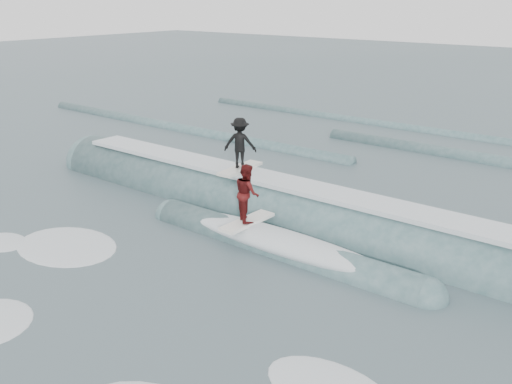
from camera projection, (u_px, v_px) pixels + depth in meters
The scene contains 6 objects.
ground at pixel (110, 294), 14.27m from camera, with size 160.00×160.00×0.00m, color #384E51.
breaking_wave at pixel (275, 218), 19.04m from camera, with size 22.23×4.03×2.50m.
surfer_black at pixel (240, 145), 19.53m from camera, with size 1.30×2.04×1.85m.
surfer_red at pixel (247, 196), 16.92m from camera, with size 1.08×2.01×1.86m.
whitewater at pixel (92, 337), 12.46m from camera, with size 13.63×7.40×0.10m.
far_swells at pixel (366, 144), 28.66m from camera, with size 40.59×8.65×0.80m.
Camera 1 is at (10.72, -7.63, 7.09)m, focal length 40.00 mm.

